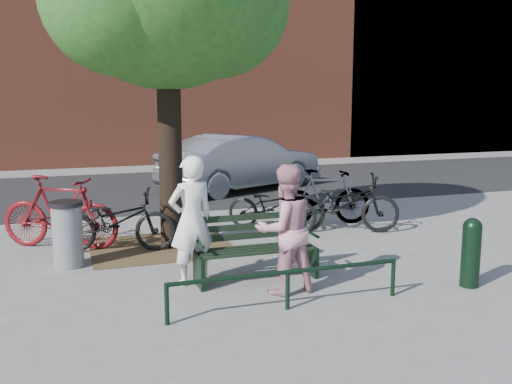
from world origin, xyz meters
name	(u,v)px	position (x,y,z in m)	size (l,w,h in m)	color
ground	(256,280)	(0.00, 0.00, 0.00)	(90.00, 90.00, 0.00)	gray
dirt_pit	(161,247)	(-1.00, 2.20, 0.01)	(2.40, 2.00, 0.02)	brown
road	(159,188)	(0.00, 8.50, 0.01)	(40.00, 7.00, 0.01)	black
townhouse_row	(127,0)	(0.17, 16.00, 6.25)	(45.00, 4.00, 14.00)	brown
park_bench	(254,246)	(0.00, 0.08, 0.48)	(1.74, 0.54, 0.97)	black
guard_railing	(288,278)	(0.00, -1.20, 0.40)	(3.06, 0.06, 0.51)	black
person_left	(191,221)	(-0.90, 0.15, 0.91)	(0.66, 0.43, 1.81)	white
person_right	(285,229)	(0.20, -0.60, 0.87)	(0.85, 0.66, 1.74)	#C58794
bollard	(471,250)	(2.72, -1.21, 0.52)	(0.26, 0.26, 0.97)	black
litter_bin	(68,234)	(-2.54, 1.55, 0.52)	(0.50, 0.50, 1.03)	gray
bicycle_a	(115,221)	(-1.76, 2.20, 0.53)	(0.70, 2.02, 1.06)	black
bicycle_b	(60,212)	(-2.64, 2.72, 0.64)	(0.60, 2.12, 1.28)	#5C0D11
bicycle_c	(272,206)	(1.29, 2.82, 0.47)	(0.63, 1.80, 0.95)	black
bicycle_d	(325,197)	(2.46, 2.89, 0.57)	(0.54, 1.91, 1.15)	gray
bicycle_e	(343,203)	(2.53, 2.20, 0.57)	(0.75, 2.15, 1.13)	black
parked_car	(241,162)	(2.14, 7.51, 0.78)	(1.65, 4.74, 1.56)	gray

